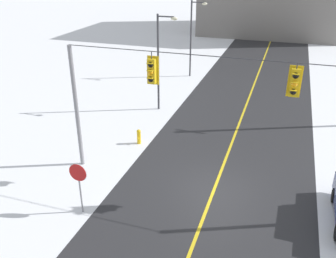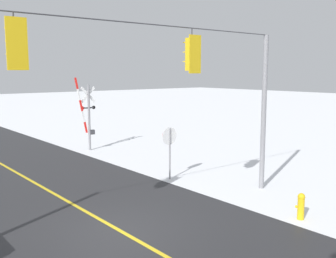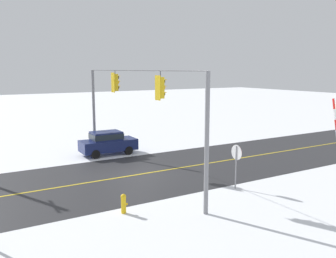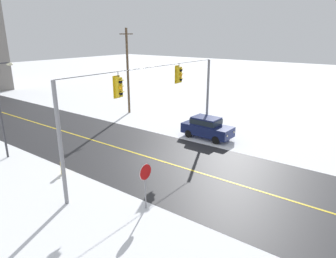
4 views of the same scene
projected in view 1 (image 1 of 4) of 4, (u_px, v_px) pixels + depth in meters
name	position (u px, v px, depth m)	size (l,w,h in m)	color
ground_plane	(215.00, 188.00, 17.12)	(160.00, 160.00, 0.00)	white
road_asphalt	(235.00, 134.00, 22.26)	(9.00, 80.00, 0.01)	#28282B
lane_centre_line	(235.00, 134.00, 22.26)	(0.14, 72.00, 0.01)	gold
signal_span	(219.00, 107.00, 15.38)	(14.20, 0.47, 6.22)	gray
stop_sign	(78.00, 177.00, 14.80)	(0.80, 0.09, 2.35)	gray
streetlamp_near	(161.00, 54.00, 24.24)	(1.39, 0.28, 6.50)	#38383D
streetlamp_far	(193.00, 32.00, 31.37)	(1.39, 0.28, 6.50)	#38383D
fire_hydrant	(139.00, 136.00, 21.00)	(0.24, 0.31, 0.88)	gold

